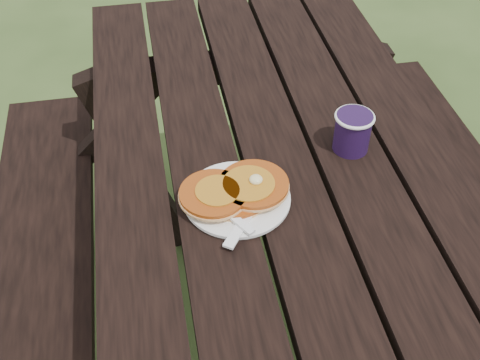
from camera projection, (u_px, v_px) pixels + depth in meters
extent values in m
cube|color=black|center=(297.00, 221.00, 1.14)|extent=(0.75, 1.80, 0.04)
cube|color=black|center=(33.00, 353.00, 1.27)|extent=(0.25, 1.80, 0.04)
cylinder|color=white|center=(237.00, 199.00, 1.15)|extent=(0.25, 0.25, 0.01)
cylinder|color=#AC4A13|center=(234.00, 194.00, 1.14)|extent=(0.13, 0.13, 0.01)
cylinder|color=#AC4A13|center=(213.00, 194.00, 1.12)|extent=(0.13, 0.13, 0.01)
cylinder|color=#AC4A13|center=(254.00, 185.00, 1.14)|extent=(0.13, 0.13, 0.01)
cylinder|color=#A06416|center=(249.00, 183.00, 1.13)|extent=(0.10, 0.10, 0.00)
ellipsoid|color=#F4E59E|center=(256.00, 180.00, 1.13)|extent=(0.03, 0.03, 0.02)
cube|color=white|center=(248.00, 214.00, 1.11)|extent=(0.12, 0.16, 0.00)
cylinder|color=#210F35|center=(352.00, 132.00, 1.23)|extent=(0.07, 0.07, 0.09)
torus|color=white|center=(355.00, 117.00, 1.21)|extent=(0.08, 0.08, 0.01)
cylinder|color=black|center=(355.00, 118.00, 1.21)|extent=(0.07, 0.07, 0.01)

